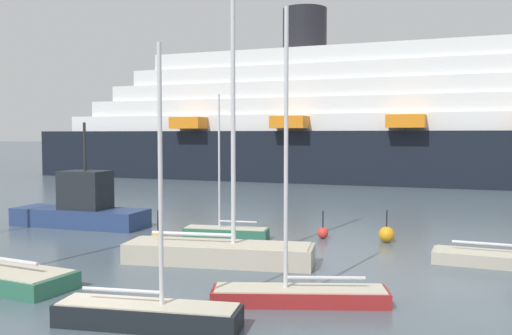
{
  "coord_description": "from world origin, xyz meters",
  "views": [
    {
      "loc": [
        8.27,
        -13.51,
        5.13
      ],
      "look_at": [
        0.0,
        14.8,
        3.32
      ],
      "focal_mm": 38.57,
      "sensor_mm": 36.0,
      "label": 1
    }
  ],
  "objects_px": {
    "sailboat_4": "(509,257)",
    "channel_buoy_1": "(387,234)",
    "sailboat_1": "(226,231)",
    "fishing_boat_0": "(82,208)",
    "channel_buoy_0": "(158,238)",
    "sailboat_5": "(148,312)",
    "sailboat_3": "(299,290)",
    "cruise_ship": "(469,123)",
    "sailboat_2": "(219,247)",
    "channel_buoy_2": "(323,233)"
  },
  "relations": [
    {
      "from": "channel_buoy_2",
      "to": "cruise_ship",
      "type": "bearing_deg",
      "value": 74.46
    },
    {
      "from": "sailboat_4",
      "to": "fishing_boat_0",
      "type": "bearing_deg",
      "value": 176.61
    },
    {
      "from": "sailboat_3",
      "to": "sailboat_4",
      "type": "bearing_deg",
      "value": -149.45
    },
    {
      "from": "sailboat_4",
      "to": "channel_buoy_2",
      "type": "bearing_deg",
      "value": 160.45
    },
    {
      "from": "channel_buoy_0",
      "to": "channel_buoy_1",
      "type": "bearing_deg",
      "value": 19.78
    },
    {
      "from": "sailboat_5",
      "to": "channel_buoy_0",
      "type": "xyz_separation_m",
      "value": [
        -4.63,
        9.92,
        -0.08
      ]
    },
    {
      "from": "sailboat_3",
      "to": "channel_buoy_0",
      "type": "distance_m",
      "value": 10.58
    },
    {
      "from": "sailboat_4",
      "to": "channel_buoy_0",
      "type": "xyz_separation_m",
      "value": [
        -14.88,
        0.04,
        -0.05
      ]
    },
    {
      "from": "sailboat_1",
      "to": "channel_buoy_1",
      "type": "distance_m",
      "value": 7.72
    },
    {
      "from": "sailboat_4",
      "to": "channel_buoy_2",
      "type": "relative_size",
      "value": 5.78
    },
    {
      "from": "sailboat_4",
      "to": "cruise_ship",
      "type": "distance_m",
      "value": 38.46
    },
    {
      "from": "sailboat_1",
      "to": "sailboat_5",
      "type": "height_order",
      "value": "sailboat_5"
    },
    {
      "from": "sailboat_5",
      "to": "fishing_boat_0",
      "type": "distance_m",
      "value": 17.35
    },
    {
      "from": "sailboat_1",
      "to": "sailboat_5",
      "type": "relative_size",
      "value": 0.94
    },
    {
      "from": "sailboat_3",
      "to": "channel_buoy_0",
      "type": "relative_size",
      "value": 5.5
    },
    {
      "from": "sailboat_2",
      "to": "channel_buoy_2",
      "type": "height_order",
      "value": "sailboat_2"
    },
    {
      "from": "channel_buoy_1",
      "to": "cruise_ship",
      "type": "height_order",
      "value": "cruise_ship"
    },
    {
      "from": "sailboat_2",
      "to": "cruise_ship",
      "type": "relative_size",
      "value": 0.14
    },
    {
      "from": "sailboat_3",
      "to": "cruise_ship",
      "type": "bearing_deg",
      "value": -115.13
    },
    {
      "from": "sailboat_4",
      "to": "channel_buoy_1",
      "type": "height_order",
      "value": "sailboat_4"
    },
    {
      "from": "sailboat_4",
      "to": "cruise_ship",
      "type": "height_order",
      "value": "cruise_ship"
    },
    {
      "from": "channel_buoy_0",
      "to": "cruise_ship",
      "type": "height_order",
      "value": "cruise_ship"
    },
    {
      "from": "channel_buoy_0",
      "to": "sailboat_4",
      "type": "bearing_deg",
      "value": -0.14
    },
    {
      "from": "sailboat_3",
      "to": "cruise_ship",
      "type": "height_order",
      "value": "cruise_ship"
    },
    {
      "from": "cruise_ship",
      "to": "channel_buoy_1",
      "type": "bearing_deg",
      "value": -96.27
    },
    {
      "from": "sailboat_2",
      "to": "sailboat_4",
      "type": "distance_m",
      "value": 11.22
    },
    {
      "from": "sailboat_3",
      "to": "fishing_boat_0",
      "type": "xyz_separation_m",
      "value": [
        -14.44,
        10.32,
        0.61
      ]
    },
    {
      "from": "channel_buoy_2",
      "to": "channel_buoy_1",
      "type": "bearing_deg",
      "value": -1.43
    },
    {
      "from": "channel_buoy_0",
      "to": "cruise_ship",
      "type": "bearing_deg",
      "value": 66.41
    },
    {
      "from": "sailboat_1",
      "to": "sailboat_4",
      "type": "distance_m",
      "value": 12.61
    },
    {
      "from": "channel_buoy_2",
      "to": "sailboat_2",
      "type": "bearing_deg",
      "value": -115.83
    },
    {
      "from": "sailboat_5",
      "to": "channel_buoy_1",
      "type": "relative_size",
      "value": 4.93
    },
    {
      "from": "sailboat_1",
      "to": "fishing_boat_0",
      "type": "bearing_deg",
      "value": -11.47
    },
    {
      "from": "sailboat_1",
      "to": "channel_buoy_1",
      "type": "height_order",
      "value": "sailboat_1"
    },
    {
      "from": "sailboat_5",
      "to": "sailboat_3",
      "type": "bearing_deg",
      "value": 36.82
    },
    {
      "from": "sailboat_5",
      "to": "channel_buoy_2",
      "type": "relative_size",
      "value": 5.43
    },
    {
      "from": "fishing_boat_0",
      "to": "channel_buoy_0",
      "type": "relative_size",
      "value": 4.77
    },
    {
      "from": "sailboat_1",
      "to": "channel_buoy_2",
      "type": "xyz_separation_m",
      "value": [
        4.55,
        1.38,
        -0.08
      ]
    },
    {
      "from": "sailboat_2",
      "to": "cruise_ship",
      "type": "height_order",
      "value": "cruise_ship"
    },
    {
      "from": "channel_buoy_1",
      "to": "channel_buoy_2",
      "type": "bearing_deg",
      "value": 178.57
    },
    {
      "from": "channel_buoy_0",
      "to": "sailboat_3",
      "type": "bearing_deg",
      "value": -40.22
    },
    {
      "from": "sailboat_5",
      "to": "cruise_ship",
      "type": "xyz_separation_m",
      "value": [
        11.95,
        47.87,
        5.79
      ]
    },
    {
      "from": "fishing_boat_0",
      "to": "cruise_ship",
      "type": "distance_m",
      "value": 41.72
    },
    {
      "from": "sailboat_1",
      "to": "fishing_boat_0",
      "type": "distance_m",
      "value": 8.96
    },
    {
      "from": "sailboat_3",
      "to": "channel_buoy_0",
      "type": "xyz_separation_m",
      "value": [
        -8.07,
        6.83,
        -0.09
      ]
    },
    {
      "from": "sailboat_4",
      "to": "cruise_ship",
      "type": "xyz_separation_m",
      "value": [
        1.69,
        37.98,
        5.82
      ]
    },
    {
      "from": "fishing_boat_0",
      "to": "sailboat_1",
      "type": "bearing_deg",
      "value": -5.82
    },
    {
      "from": "sailboat_2",
      "to": "sailboat_1",
      "type": "bearing_deg",
      "value": 101.2
    },
    {
      "from": "channel_buoy_0",
      "to": "sailboat_1",
      "type": "bearing_deg",
      "value": 42.95
    },
    {
      "from": "sailboat_5",
      "to": "cruise_ship",
      "type": "bearing_deg",
      "value": 70.91
    }
  ]
}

